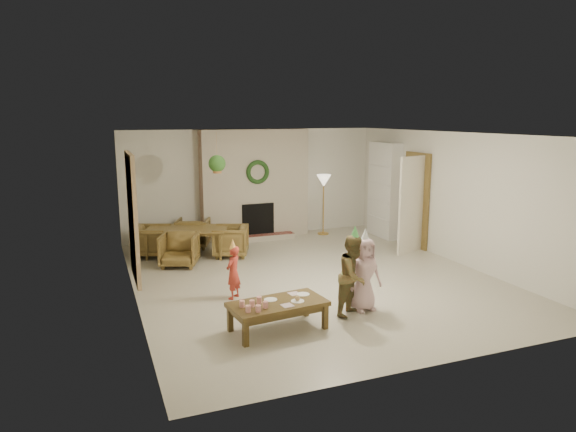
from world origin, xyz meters
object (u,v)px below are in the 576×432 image
child_red (233,272)px  child_plaid (354,275)px  dining_chair_near (179,250)px  dining_chair_right (230,241)px  child_pink (364,274)px  dining_chair_left (152,241)px  dining_table (187,242)px  coffee_table_top (278,304)px  dining_chair_far (193,233)px

child_red → child_plaid: (1.43, -1.25, 0.16)m
dining_chair_near → dining_chair_right: 1.14m
dining_chair_near → child_pink: child_pink is taller
dining_chair_near → dining_chair_left: 1.00m
dining_chair_left → dining_chair_right: bearing=-90.0°
dining_chair_left → dining_table: bearing=-90.0°
dining_chair_right → child_plaid: 3.77m
dining_chair_near → child_red: child_red is taller
coffee_table_top → dining_chair_right: bearing=77.8°
dining_chair_left → child_plaid: (2.32, -4.24, 0.27)m
child_plaid → child_pink: child_plaid is taller
dining_chair_left → child_red: 3.12m
child_red → dining_chair_left: bearing=-118.1°
dining_chair_near → dining_chair_right: (1.08, 0.34, 0.00)m
coffee_table_top → child_red: 1.40m
dining_chair_near → coffee_table_top: dining_chair_near is taller
child_plaid → dining_chair_near: bearing=88.2°
dining_chair_left → coffee_table_top: (1.13, -4.38, 0.05)m
dining_chair_far → dining_chair_left: (-0.92, -0.40, 0.00)m
dining_table → dining_chair_far: size_ratio=2.34×
child_plaid → coffee_table_top: bearing=154.5°
coffee_table_top → child_plaid: bearing=-0.4°
dining_table → dining_chair_right: size_ratio=2.34×
dining_chair_far → coffee_table_top: bearing=113.7°
coffee_table_top → child_pink: 1.45m
dining_table → coffee_table_top: bearing=-62.3°
dining_chair_left → child_red: (0.90, -2.99, 0.11)m
dining_chair_left → child_red: bearing=-142.1°
dining_chair_right → child_pink: bearing=37.8°
dining_chair_left → coffee_table_top: 4.52m
dining_chair_right → child_pink: size_ratio=0.63×
child_plaid → dining_chair_left: bearing=86.9°
dining_chair_right → dining_chair_left: bearing=-90.0°
dining_chair_near → child_red: size_ratio=0.82×
child_pink → child_red: bearing=141.2°
coffee_table_top → child_plaid: 1.23m
child_red → dining_chair_near: bearing=-121.4°
coffee_table_top → child_pink: (1.42, 0.23, 0.18)m
dining_chair_near → coffee_table_top: 3.53m
dining_chair_left → coffee_table_top: dining_chair_left is taller
dining_chair_far → dining_chair_right: 1.14m
coffee_table_top → child_red: size_ratio=1.51×
dining_chair_far → dining_chair_right: same height
dining_table → child_pink: 4.32m
child_red → child_pink: 2.01m
dining_chair_near → child_red: 2.13m
dining_chair_right → child_pink: (1.06, -3.56, 0.23)m
dining_chair_near → dining_table: bearing=90.0°
dining_table → dining_chair_left: dining_chair_left is taller
dining_chair_near → dining_chair_far: (0.51, 1.32, 0.00)m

